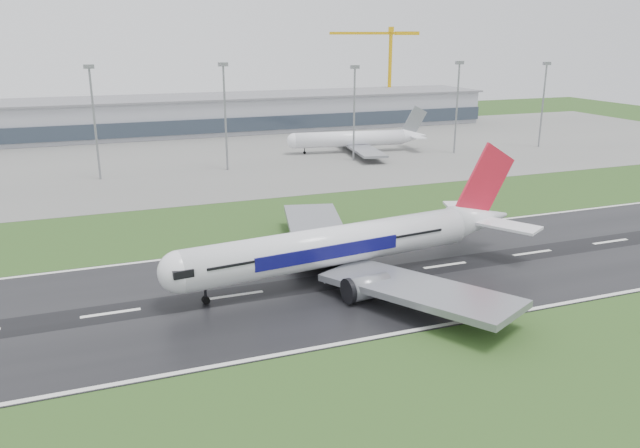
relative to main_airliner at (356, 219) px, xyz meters
name	(u,v)px	position (x,y,z in m)	size (l,w,h in m)	color
ground	(445,266)	(17.65, -1.70, -10.50)	(520.00, 520.00, 0.00)	#254519
runway	(445,265)	(17.65, -1.70, -10.45)	(400.00, 45.00, 0.10)	black
apron	(265,153)	(17.65, 123.30, -10.46)	(400.00, 130.00, 0.08)	slate
terminal	(228,114)	(17.65, 183.30, -3.00)	(240.00, 36.00, 15.00)	#9697A0
main_airliner	(356,219)	(0.00, 0.00, 0.00)	(70.44, 67.08, 20.80)	white
parked_airliner	(355,131)	(49.49, 113.30, -2.51)	(53.99, 50.26, 15.82)	white
tower_crane	(390,73)	(105.75, 198.30, 12.23)	(46.16, 2.52, 45.46)	#DCA20B
floodmast_1	(95,125)	(-40.59, 98.30, 5.69)	(0.64, 0.64, 32.37)	gray
floodmast_2	(225,119)	(-1.79, 98.30, 5.70)	(0.64, 0.64, 32.39)	gray
floodmast_3	(354,116)	(42.32, 98.30, 4.95)	(0.64, 0.64, 30.89)	gray
floodmast_4	(457,110)	(82.60, 98.30, 5.34)	(0.64, 0.64, 31.68)	gray
floodmast_5	(542,107)	(120.56, 98.30, 4.92)	(0.64, 0.64, 30.85)	gray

